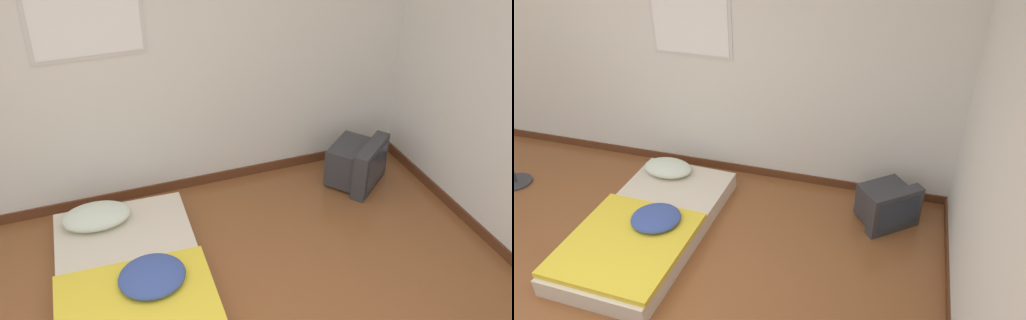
# 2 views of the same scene
# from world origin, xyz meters

# --- Properties ---
(wall_back) EXTENTS (7.59, 0.08, 2.60)m
(wall_back) POSITION_xyz_m (-0.00, 2.46, 1.29)
(wall_back) COLOR silver
(wall_back) RESTS_ON ground_plane
(mattress_bed) EXTENTS (1.08, 1.97, 0.31)m
(mattress_bed) POSITION_xyz_m (-0.11, 1.18, 0.12)
(mattress_bed) COLOR beige
(mattress_bed) RESTS_ON ground_plane
(crt_tv) EXTENTS (0.63, 0.62, 0.43)m
(crt_tv) POSITION_xyz_m (2.01, 1.98, 0.20)
(crt_tv) COLOR #333338
(crt_tv) RESTS_ON ground_plane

